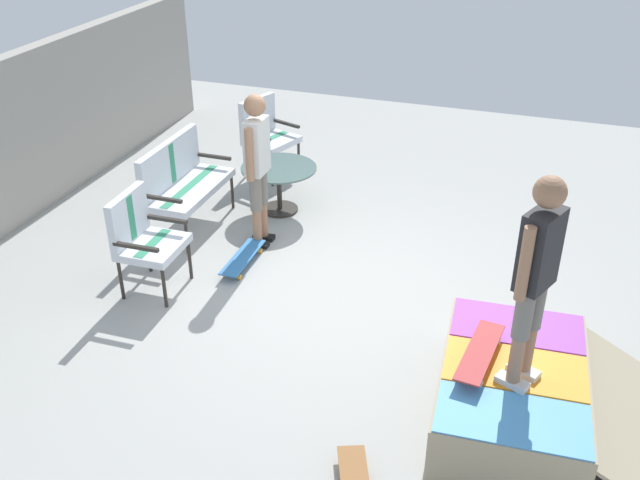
% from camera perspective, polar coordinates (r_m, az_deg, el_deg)
% --- Properties ---
extents(ground_plane, '(12.00, 12.00, 0.10)m').
position_cam_1_polar(ground_plane, '(7.16, 1.08, -4.72)').
color(ground_plane, '#A8A8A3').
extents(skate_ramp, '(1.76, 1.82, 0.48)m').
position_cam_1_polar(skate_ramp, '(5.82, 15.30, -11.64)').
color(skate_ramp, tan).
rests_on(skate_ramp, ground_plane).
extents(patio_bench, '(1.25, 0.55, 1.02)m').
position_cam_1_polar(patio_bench, '(8.27, -11.06, 4.95)').
color(patio_bench, '#2D2823').
rests_on(patio_bench, ground_plane).
extents(patio_chair_near_house, '(0.76, 0.72, 1.02)m').
position_cam_1_polar(patio_chair_near_house, '(9.55, -4.42, 8.77)').
color(patio_chair_near_house, '#2D2823').
rests_on(patio_chair_near_house, ground_plane).
extents(patio_chair_by_wall, '(0.63, 0.57, 1.02)m').
position_cam_1_polar(patio_chair_by_wall, '(7.16, -14.06, 0.52)').
color(patio_chair_by_wall, '#2D2823').
rests_on(patio_chair_by_wall, ground_plane).
extents(patio_table, '(0.90, 0.90, 0.57)m').
position_cam_1_polar(patio_table, '(8.57, -3.28, 4.80)').
color(patio_table, '#2D2823').
rests_on(patio_table, ground_plane).
extents(person_watching, '(0.48, 0.24, 1.71)m').
position_cam_1_polar(person_watching, '(7.61, -5.02, 6.38)').
color(person_watching, black).
rests_on(person_watching, ground_plane).
extents(person_skater, '(0.45, 0.33, 1.64)m').
position_cam_1_polar(person_skater, '(5.03, 16.85, -2.29)').
color(person_skater, silver).
rests_on(person_skater, skate_ramp).
extents(skateboard_by_bench, '(0.80, 0.21, 0.10)m').
position_cam_1_polar(skateboard_by_bench, '(7.62, -6.16, -1.41)').
color(skateboard_by_bench, '#3372B2').
rests_on(skateboard_by_bench, ground_plane).
extents(skateboard_on_ramp, '(0.82, 0.29, 0.10)m').
position_cam_1_polar(skateboard_on_ramp, '(5.61, 12.62, -8.74)').
color(skateboard_on_ramp, '#B23838').
rests_on(skateboard_on_ramp, skate_ramp).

